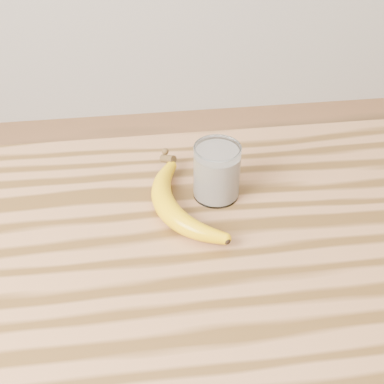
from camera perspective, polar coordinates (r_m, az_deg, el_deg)
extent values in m
cube|color=#9C6941|center=(0.82, -2.97, -10.51)|extent=(1.20, 0.80, 0.04)
cylinder|color=brown|center=(1.49, 17.84, -9.32)|extent=(0.06, 0.06, 0.86)
cylinder|color=white|center=(0.92, 2.65, 2.19)|extent=(0.08, 0.08, 0.10)
torus|color=white|center=(0.89, 2.75, 4.72)|extent=(0.08, 0.08, 0.00)
cylinder|color=white|center=(0.93, 2.64, 1.86)|extent=(0.07, 0.07, 0.08)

